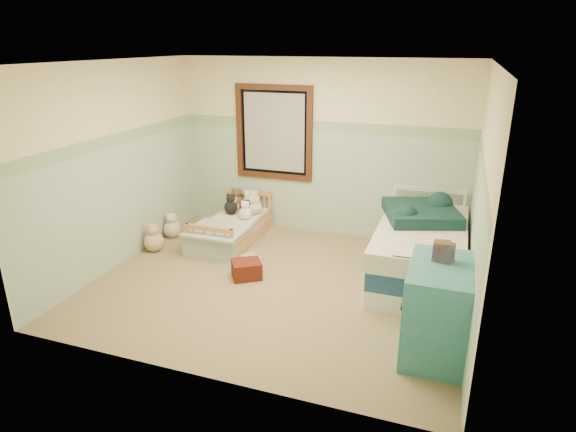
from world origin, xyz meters
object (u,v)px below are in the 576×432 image
(toddler_bed_frame, at_px, (232,234))
(floor_book, at_px, (251,257))
(plush_floor_tan, at_px, (154,242))
(dresser, at_px, (437,310))
(plush_floor_cream, at_px, (172,229))
(twin_bed_frame, at_px, (418,269))
(red_pillow, at_px, (247,269))

(toddler_bed_frame, height_order, floor_book, toddler_bed_frame)
(plush_floor_tan, distance_m, floor_book, 1.36)
(dresser, bearing_deg, plush_floor_cream, 156.51)
(twin_bed_frame, bearing_deg, plush_floor_tan, -174.08)
(dresser, bearing_deg, plush_floor_tan, 163.28)
(plush_floor_tan, xyz_separation_m, floor_book, (1.34, 0.21, -0.12))
(dresser, xyz_separation_m, floor_book, (-2.39, 1.33, -0.42))
(toddler_bed_frame, xyz_separation_m, red_pillow, (0.68, -1.02, 0.02))
(twin_bed_frame, bearing_deg, plush_floor_cream, 177.43)
(plush_floor_cream, distance_m, plush_floor_tan, 0.52)
(plush_floor_cream, relative_size, dresser, 0.29)
(plush_floor_cream, relative_size, red_pillow, 0.74)
(plush_floor_tan, relative_size, red_pillow, 0.79)
(twin_bed_frame, bearing_deg, floor_book, -176.07)
(dresser, bearing_deg, floor_book, 150.87)
(plush_floor_cream, bearing_deg, twin_bed_frame, -2.57)
(plush_floor_cream, distance_m, red_pillow, 1.75)
(plush_floor_cream, xyz_separation_m, twin_bed_frame, (3.50, -0.16, -0.01))
(toddler_bed_frame, distance_m, twin_bed_frame, 2.65)
(plush_floor_tan, relative_size, twin_bed_frame, 0.14)
(toddler_bed_frame, height_order, red_pillow, red_pillow)
(floor_book, bearing_deg, red_pillow, -39.94)
(plush_floor_tan, bearing_deg, twin_bed_frame, 5.92)
(red_pillow, bearing_deg, plush_floor_tan, 168.27)
(plush_floor_cream, relative_size, floor_book, 0.89)
(plush_floor_tan, distance_m, red_pillow, 1.54)
(plush_floor_tan, height_order, red_pillow, plush_floor_tan)
(dresser, relative_size, red_pillow, 2.58)
(twin_bed_frame, xyz_separation_m, dresser, (0.27, -1.48, 0.32))
(plush_floor_cream, relative_size, twin_bed_frame, 0.13)
(plush_floor_tan, height_order, floor_book, plush_floor_tan)
(plush_floor_tan, xyz_separation_m, dresser, (3.73, -1.12, 0.30))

